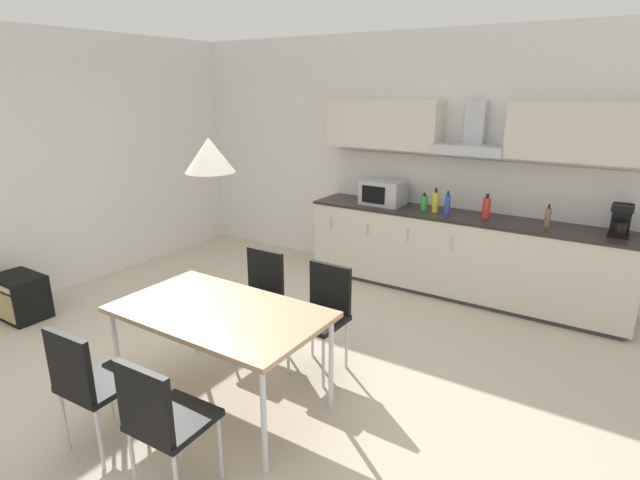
# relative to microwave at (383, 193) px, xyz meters

# --- Properties ---
(ground_plane) EXTENTS (8.49, 8.83, 0.02)m
(ground_plane) POSITION_rel_microwave_xyz_m (-0.05, -2.65, -1.06)
(ground_plane) COLOR beige
(wall_back) EXTENTS (6.79, 0.10, 2.83)m
(wall_back) POSITION_rel_microwave_xyz_m (-0.05, 0.35, 0.37)
(wall_back) COLOR silver
(wall_back) RESTS_ON ground_plane
(wall_left) EXTENTS (0.10, 7.07, 2.83)m
(wall_left) POSITION_rel_microwave_xyz_m (-2.93, -2.65, 0.37)
(wall_left) COLOR silver
(wall_left) RESTS_ON ground_plane
(kitchen_counter) EXTENTS (3.45, 0.62, 0.91)m
(kitchen_counter) POSITION_rel_microwave_xyz_m (0.95, 0.00, -0.59)
(kitchen_counter) COLOR #333333
(kitchen_counter) RESTS_ON ground_plane
(backsplash_tile) EXTENTS (3.43, 0.02, 0.56)m
(backsplash_tile) POSITION_rel_microwave_xyz_m (0.95, 0.29, 0.14)
(backsplash_tile) COLOR silver
(backsplash_tile) RESTS_ON kitchen_counter
(upper_wall_cabinets) EXTENTS (3.43, 0.40, 0.55)m
(upper_wall_cabinets) POSITION_rel_microwave_xyz_m (0.95, 0.13, 0.76)
(upper_wall_cabinets) COLOR beige
(microwave) EXTENTS (0.48, 0.35, 0.28)m
(microwave) POSITION_rel_microwave_xyz_m (0.00, 0.00, 0.00)
(microwave) COLOR #ADADB2
(microwave) RESTS_ON kitchen_counter
(coffee_maker) EXTENTS (0.18, 0.19, 0.30)m
(coffee_maker) POSITION_rel_microwave_xyz_m (2.40, 0.03, 0.01)
(coffee_maker) COLOR black
(coffee_maker) RESTS_ON kitchen_counter
(bottle_green) EXTENTS (0.07, 0.07, 0.19)m
(bottle_green) POSITION_rel_microwave_xyz_m (0.51, 0.00, -0.06)
(bottle_green) COLOR green
(bottle_green) RESTS_ON kitchen_counter
(bottle_brown) EXTENTS (0.06, 0.06, 0.23)m
(bottle_brown) POSITION_rel_microwave_xyz_m (1.79, -0.01, -0.04)
(bottle_brown) COLOR brown
(bottle_brown) RESTS_ON kitchen_counter
(bottle_blue) EXTENTS (0.06, 0.06, 0.25)m
(bottle_blue) POSITION_rel_microwave_xyz_m (0.79, -0.05, -0.03)
(bottle_blue) COLOR blue
(bottle_blue) RESTS_ON kitchen_counter
(bottle_red) EXTENTS (0.08, 0.08, 0.26)m
(bottle_red) POSITION_rel_microwave_xyz_m (1.19, 0.02, -0.03)
(bottle_red) COLOR red
(bottle_red) RESTS_ON kitchen_counter
(bottle_yellow) EXTENTS (0.07, 0.07, 0.27)m
(bottle_yellow) POSITION_rel_microwave_xyz_m (0.65, -0.02, -0.03)
(bottle_yellow) COLOR yellow
(bottle_yellow) RESTS_ON kitchen_counter
(dining_table) EXTENTS (1.49, 0.87, 0.75)m
(dining_table) POSITION_rel_microwave_xyz_m (0.18, -2.92, -0.34)
(dining_table) COLOR tan
(dining_table) RESTS_ON ground_plane
(chair_near_left) EXTENTS (0.42, 0.42, 0.87)m
(chair_near_left) POSITION_rel_microwave_xyz_m (-0.15, -3.73, -0.52)
(chair_near_left) COLOR black
(chair_near_left) RESTS_ON ground_plane
(chair_far_right) EXTENTS (0.41, 0.41, 0.87)m
(chair_far_right) POSITION_rel_microwave_xyz_m (0.51, -2.10, -0.52)
(chair_far_right) COLOR black
(chair_far_right) RESTS_ON ground_plane
(chair_far_left) EXTENTS (0.40, 0.40, 0.87)m
(chair_far_left) POSITION_rel_microwave_xyz_m (-0.16, -2.10, -0.52)
(chair_far_left) COLOR black
(chair_far_left) RESTS_ON ground_plane
(chair_near_right) EXTENTS (0.42, 0.42, 0.87)m
(chair_near_right) POSITION_rel_microwave_xyz_m (0.51, -3.73, -0.52)
(chair_near_right) COLOR black
(chair_near_right) RESTS_ON ground_plane
(guitar_amp) EXTENTS (0.52, 0.37, 0.44)m
(guitar_amp) POSITION_rel_microwave_xyz_m (-2.53, -2.97, -0.83)
(guitar_amp) COLOR black
(guitar_amp) RESTS_ON ground_plane
(pendant_lamp) EXTENTS (0.32, 0.32, 0.22)m
(pendant_lamp) POSITION_rel_microwave_xyz_m (0.18, -2.92, 0.77)
(pendant_lamp) COLOR silver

